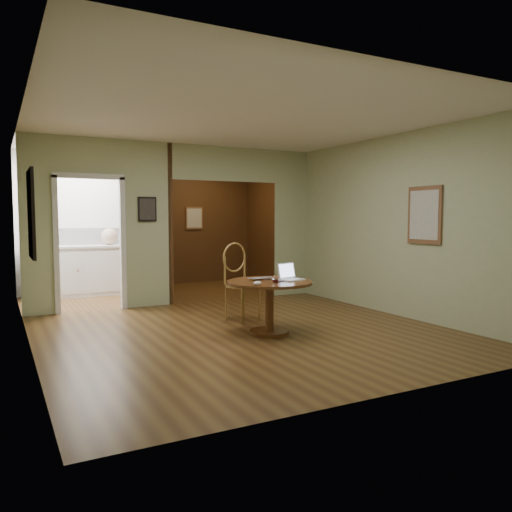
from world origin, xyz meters
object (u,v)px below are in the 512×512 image
dining_table (269,295)px  chair (239,277)px  closed_laptop (264,279)px  open_laptop (289,275)px

dining_table → chair: 0.96m
dining_table → chair: (0.04, 0.95, 0.12)m
dining_table → closed_laptop: 0.22m
dining_table → open_laptop: 0.37m
closed_laptop → open_laptop: bearing=-28.4°
chair → open_laptop: (0.24, -0.96, 0.12)m
chair → closed_laptop: bearing=-110.1°
chair → closed_laptop: (-0.05, -0.84, 0.07)m
chair → closed_laptop: 0.84m
closed_laptop → dining_table: bearing=-90.1°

